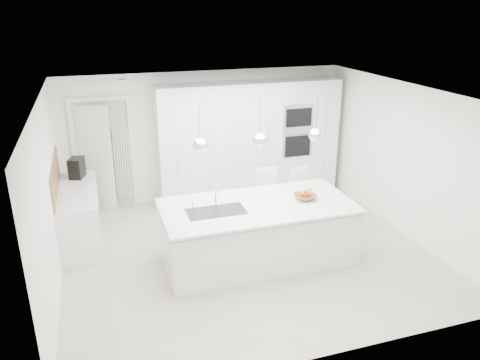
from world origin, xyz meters
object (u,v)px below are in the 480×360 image
object	(u,v)px
island_base	(259,234)
espresso_machine	(77,168)
bar_stool_right	(301,199)
bar_stool_left	(269,201)
fruit_bowl	(305,197)

from	to	relation	value
island_base	espresso_machine	world-z (taller)	espresso_machine
island_base	bar_stool_right	bearing A→B (deg)	38.29
bar_stool_left	bar_stool_right	size ratio (longest dim) A/B	1.04
island_base	fruit_bowl	world-z (taller)	fruit_bowl
espresso_machine	fruit_bowl	bearing A→B (deg)	-14.56
island_base	bar_stool_right	xyz separation A→B (m)	(1.09, 0.86, 0.09)
espresso_machine	bar_stool_right	xyz separation A→B (m)	(3.62, -1.22, -0.55)
fruit_bowl	espresso_machine	xyz separation A→B (m)	(-3.28, 2.06, 0.13)
island_base	fruit_bowl	size ratio (longest dim) A/B	8.62
bar_stool_left	bar_stool_right	world-z (taller)	bar_stool_left
island_base	bar_stool_right	world-z (taller)	bar_stool_right
bar_stool_right	island_base	bearing A→B (deg)	-146.60
island_base	bar_stool_left	bearing A→B (deg)	59.97
island_base	bar_stool_left	distance (m)	1.03
espresso_machine	island_base	bearing A→B (deg)	-21.80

